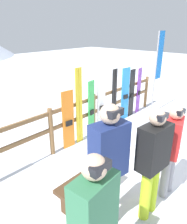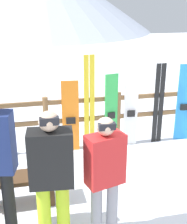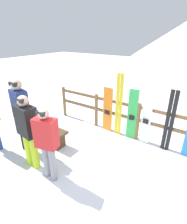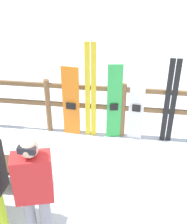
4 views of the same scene
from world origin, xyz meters
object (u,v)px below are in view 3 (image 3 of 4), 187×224
at_px(bench, 49,132).
at_px(ski_pair_black, 170,122).
at_px(snowboard_white, 146,119).
at_px(person_navy, 21,112).
at_px(person_red, 47,140).
at_px(person_black, 27,128).
at_px(ski_pair_yellow, 119,105).
at_px(snowboard_orange, 108,110).
at_px(snowboard_green, 132,115).

distance_m(bench, ski_pair_black, 3.07).
relative_size(bench, snowboard_white, 0.78).
distance_m(bench, person_navy, 0.94).
bearing_deg(person_red, person_black, 178.04).
bearing_deg(person_black, ski_pair_yellow, 68.71).
relative_size(person_red, snowboard_orange, 1.14).
height_order(bench, snowboard_orange, snowboard_orange).
bearing_deg(snowboard_white, snowboard_green, -180.00).
height_order(snowboard_green, ski_pair_black, ski_pair_black).
relative_size(bench, person_navy, 0.62).
height_order(bench, person_black, person_black).
relative_size(snowboard_green, ski_pair_black, 0.91).
relative_size(person_black, snowboard_white, 1.15).
height_order(person_black, ski_pair_yellow, ski_pair_yellow).
bearing_deg(ski_pair_black, person_navy, -144.88).
bearing_deg(person_black, snowboard_orange, 76.63).
bearing_deg(ski_pair_yellow, snowboard_orange, -179.42).
distance_m(bench, snowboard_white, 2.59).
bearing_deg(person_black, ski_pair_black, 45.55).
relative_size(person_black, snowboard_orange, 1.23).
height_order(person_navy, ski_pair_black, person_navy).
distance_m(person_black, snowboard_green, 2.66).
distance_m(bench, snowboard_green, 2.29).
bearing_deg(person_navy, person_black, -25.69).
bearing_deg(snowboard_white, person_navy, -138.88).
height_order(person_navy, ski_pair_yellow, person_navy).
xyz_separation_m(snowboard_white, ski_pair_black, (0.56, 0.00, 0.07)).
bearing_deg(person_red, ski_pair_yellow, 82.44).
distance_m(person_navy, snowboard_white, 3.08).
bearing_deg(person_red, snowboard_green, 72.68).
bearing_deg(person_navy, snowboard_orange, 60.22).
relative_size(person_red, person_black, 0.93).
relative_size(bench, snowboard_orange, 0.83).
bearing_deg(person_red, ski_pair_black, 54.29).
xyz_separation_m(bench, snowboard_orange, (0.94, 1.47, 0.35)).
bearing_deg(snowboard_orange, snowboard_white, 0.00).
xyz_separation_m(person_navy, ski_pair_yellow, (1.50, 2.02, -0.17)).
distance_m(person_red, person_black, 0.59).
bearing_deg(person_navy, bench, 68.23).
xyz_separation_m(person_navy, snowboard_orange, (1.15, 2.01, -0.39)).
height_order(snowboard_green, snowboard_white, snowboard_white).
bearing_deg(bench, person_red, -40.89).
distance_m(person_black, snowboard_white, 2.87).
height_order(person_navy, snowboard_green, person_navy).
distance_m(snowboard_white, ski_pair_black, 0.57).
relative_size(bench, snowboard_green, 0.78).
bearing_deg(person_navy, ski_pair_yellow, 53.29).
height_order(person_red, snowboard_white, person_red).
xyz_separation_m(snowboard_orange, ski_pair_yellow, (0.35, 0.00, 0.23)).
bearing_deg(person_black, person_red, -1.96).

